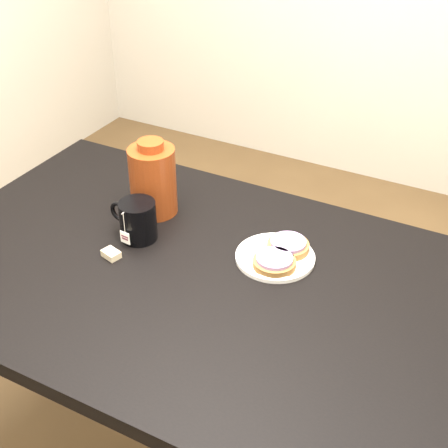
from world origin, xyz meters
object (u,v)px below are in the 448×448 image
(plate, at_px, (275,256))
(bagel_back, at_px, (288,245))
(mug, at_px, (137,220))
(table, at_px, (191,296))
(bagel_front, at_px, (274,262))
(bagel_package, at_px, (153,180))
(teabag_pouch, at_px, (111,254))

(plate, distance_m, bagel_back, 0.05)
(mug, bearing_deg, plate, 18.52)
(table, height_order, plate, plate)
(plate, xyz_separation_m, bagel_front, (0.02, -0.04, 0.02))
(table, relative_size, bagel_front, 9.35)
(bagel_package, bearing_deg, plate, -7.02)
(mug, relative_size, teabag_pouch, 3.25)
(bagel_back, bearing_deg, mug, -162.15)
(table, bearing_deg, bagel_front, 28.66)
(bagel_front, relative_size, mug, 1.02)
(bagel_back, distance_m, bagel_front, 0.08)
(bagel_front, xyz_separation_m, teabag_pouch, (-0.38, -0.15, -0.01))
(plate, relative_size, mug, 1.37)
(bagel_back, relative_size, bagel_front, 1.00)
(plate, bearing_deg, bagel_back, 65.01)
(plate, height_order, bagel_back, bagel_back)
(mug, xyz_separation_m, bagel_package, (-0.03, 0.13, 0.05))
(plate, bearing_deg, teabag_pouch, -153.18)
(bagel_back, xyz_separation_m, mug, (-0.37, -0.12, 0.03))
(bagel_front, relative_size, bagel_package, 0.69)
(table, bearing_deg, teabag_pouch, -166.87)
(table, relative_size, teabag_pouch, 31.11)
(bagel_front, bearing_deg, mug, -173.55)
(plate, height_order, bagel_front, bagel_front)
(plate, bearing_deg, table, -140.00)
(teabag_pouch, distance_m, bagel_package, 0.25)
(bagel_package, bearing_deg, bagel_front, -12.27)
(plate, bearing_deg, mug, -167.03)
(table, distance_m, bagel_package, 0.35)
(bagel_front, bearing_deg, table, -151.34)
(bagel_back, height_order, teabag_pouch, bagel_back)
(bagel_package, bearing_deg, table, -39.74)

